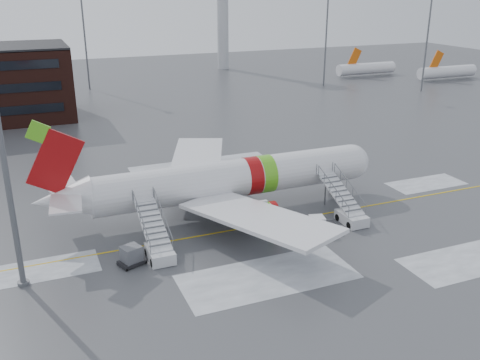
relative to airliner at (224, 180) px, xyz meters
name	(u,v)px	position (x,y,z in m)	size (l,w,h in m)	color
ground	(280,217)	(4.66, -3.35, -3.42)	(260.00, 260.00, 0.00)	#494C4F
airliner	(224,180)	(0.00, 0.00, 0.00)	(35.03, 32.97, 11.18)	silver
airstair_fwd	(348,210)	(10.46, -6.54, -2.35)	(2.05, 7.70, 3.48)	silver
airstair_aft	(157,244)	(-8.51, -6.54, -2.35)	(2.05, 7.70, 3.48)	silver
pushback_tug	(320,225)	(6.67, -7.72, -2.75)	(2.90, 2.43, 1.51)	black
uld_container	(131,256)	(-10.90, -7.28, -2.65)	(2.40, 2.08, 1.65)	black
light_mast_far_ne	(327,23)	(46.66, 58.65, 10.42)	(1.20, 1.20, 24.25)	#595B60
light_mast_far_n	(83,24)	(-3.34, 74.65, 10.42)	(1.20, 1.20, 24.25)	#595B60
light_mast_far_e	(429,25)	(62.66, 44.65, 10.42)	(1.20, 1.20, 24.25)	#595B60
distant_aircraft	(392,79)	(67.16, 60.65, -3.42)	(35.00, 18.00, 8.00)	#D8590C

